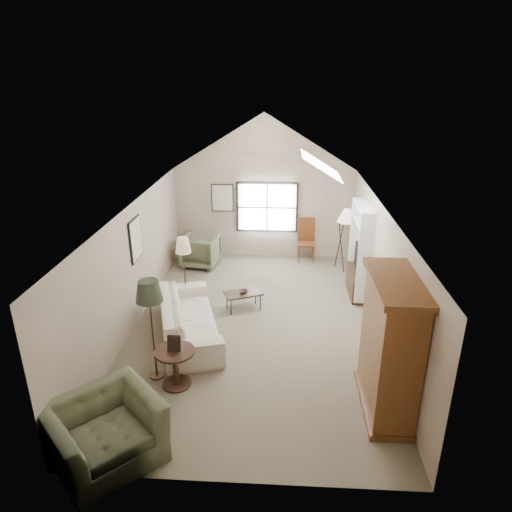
# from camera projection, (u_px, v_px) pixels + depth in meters

# --- Properties ---
(room_shell) EXTENTS (5.01, 8.01, 4.00)m
(room_shell) POSITION_uv_depth(u_px,v_px,m) (255.00, 173.00, 8.40)
(room_shell) COLOR #726851
(room_shell) RESTS_ON ground
(window) EXTENTS (1.72, 0.08, 1.42)m
(window) POSITION_uv_depth(u_px,v_px,m) (267.00, 207.00, 12.72)
(window) COLOR black
(window) RESTS_ON room_shell
(skylight) EXTENTS (0.80, 1.20, 0.52)m
(skylight) POSITION_uv_depth(u_px,v_px,m) (322.00, 164.00, 9.16)
(skylight) COLOR white
(skylight) RESTS_ON room_shell
(wall_art) EXTENTS (1.97, 3.71, 0.88)m
(wall_art) POSITION_uv_depth(u_px,v_px,m) (181.00, 218.00, 10.85)
(wall_art) COLOR black
(wall_art) RESTS_ON room_shell
(armoire) EXTENTS (0.60, 1.50, 2.20)m
(armoire) POSITION_uv_depth(u_px,v_px,m) (390.00, 347.00, 6.83)
(armoire) COLOR brown
(armoire) RESTS_ON ground
(tv_alcove) EXTENTS (0.32, 1.30, 2.10)m
(tv_alcove) POSITION_uv_depth(u_px,v_px,m) (360.00, 249.00, 10.52)
(tv_alcove) COLOR white
(tv_alcove) RESTS_ON ground
(media_console) EXTENTS (0.34, 1.18, 0.60)m
(media_console) POSITION_uv_depth(u_px,v_px,m) (356.00, 282.00, 10.83)
(media_console) COLOR #382316
(media_console) RESTS_ON ground
(tv_panel) EXTENTS (0.05, 0.90, 0.55)m
(tv_panel) POSITION_uv_depth(u_px,v_px,m) (358.00, 258.00, 10.60)
(tv_panel) COLOR black
(tv_panel) RESTS_ON media_console
(sofa) EXTENTS (1.78, 2.87, 0.78)m
(sofa) POSITION_uv_depth(u_px,v_px,m) (189.00, 317.00, 9.09)
(sofa) COLOR beige
(sofa) RESTS_ON ground
(armchair_near) EXTENTS (1.82, 1.82, 0.89)m
(armchair_near) POSITION_uv_depth(u_px,v_px,m) (105.00, 432.00, 6.09)
(armchair_near) COLOR #585D41
(armchair_near) RESTS_ON ground
(armchair_far) EXTENTS (1.07, 1.10, 0.86)m
(armchair_far) POSITION_uv_depth(u_px,v_px,m) (201.00, 251.00, 12.42)
(armchair_far) COLOR #54593E
(armchair_far) RESTS_ON ground
(coffee_table) EXTENTS (0.93, 0.74, 0.42)m
(coffee_table) POSITION_uv_depth(u_px,v_px,m) (244.00, 301.00, 10.15)
(coffee_table) COLOR #372816
(coffee_table) RESTS_ON ground
(bowl) EXTENTS (0.26, 0.26, 0.05)m
(bowl) POSITION_uv_depth(u_px,v_px,m) (243.00, 291.00, 10.06)
(bowl) COLOR #361E16
(bowl) RESTS_ON coffee_table
(side_table) EXTENTS (0.84, 0.84, 0.67)m
(side_table) POSITION_uv_depth(u_px,v_px,m) (176.00, 368.00, 7.62)
(side_table) COLOR #382417
(side_table) RESTS_ON ground
(side_chair) EXTENTS (0.46, 0.46, 1.19)m
(side_chair) POSITION_uv_depth(u_px,v_px,m) (307.00, 240.00, 12.73)
(side_chair) COLOR brown
(side_chair) RESTS_ON ground
(tripod_lamp) EXTENTS (0.57, 0.57, 1.71)m
(tripod_lamp) POSITION_uv_depth(u_px,v_px,m) (345.00, 239.00, 12.03)
(tripod_lamp) COLOR white
(tripod_lamp) RESTS_ON ground
(dark_lamp) EXTENTS (0.56, 0.56, 1.87)m
(dark_lamp) POSITION_uv_depth(u_px,v_px,m) (152.00, 330.00, 7.60)
(dark_lamp) COLOR black
(dark_lamp) RESTS_ON ground
(tan_lamp) EXTENTS (0.42, 0.42, 1.68)m
(tan_lamp) POSITION_uv_depth(u_px,v_px,m) (185.00, 272.00, 10.05)
(tan_lamp) COLOR tan
(tan_lamp) RESTS_ON ground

